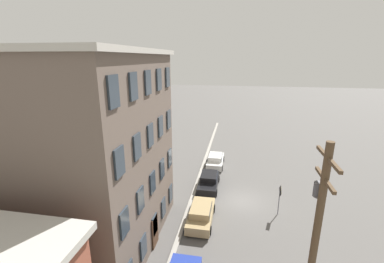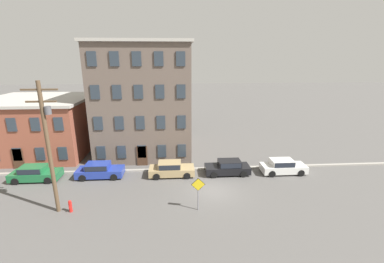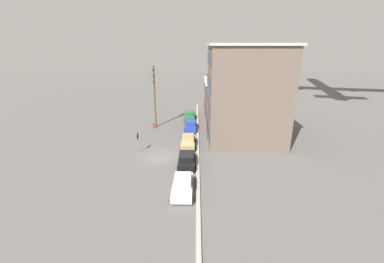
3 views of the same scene
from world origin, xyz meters
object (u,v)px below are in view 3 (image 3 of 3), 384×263
car_green (190,115)px  caution_sign (138,139)px  car_blue (190,125)px  car_tan (188,141)px  car_black (187,159)px  car_white (183,184)px  fire_hydrant (154,125)px  utility_pole (154,94)px

car_green → caution_sign: caution_sign is taller
car_blue → car_tan: size_ratio=1.00×
car_green → car_blue: size_ratio=1.00×
car_tan → car_black: 5.66m
car_blue → car_white: (18.10, -0.30, 0.00)m
car_green → fire_hydrant: car_green is taller
car_blue → fire_hydrant: bearing=-95.4°
car_blue → fire_hydrant: (-0.56, -5.90, -0.27)m
car_black → car_blue: bearing=179.4°
car_tan → caution_sign: caution_sign is taller
car_green → utility_pole: size_ratio=0.45×
car_blue → fire_hydrant: 5.94m
utility_pole → car_green: bearing=129.0°
car_green → utility_pole: (4.40, -5.43, 4.72)m
caution_sign → utility_pole: utility_pole is taller
car_green → car_tan: (12.81, 0.13, 0.00)m
car_black → caution_sign: (-3.55, -6.16, 1.05)m
caution_sign → fire_hydrant: size_ratio=2.78×
car_blue → caution_sign: size_ratio=1.65×
caution_sign → utility_pole: 11.17m
car_black → caution_sign: size_ratio=1.65×
car_blue → caution_sign: 11.06m
car_green → caution_sign: bearing=-21.9°
utility_pole → fire_hydrant: utility_pole is taller
car_tan → car_blue: bearing=178.6°
utility_pole → car_tan: bearing=33.5°
car_blue → utility_pole: (-1.50, -5.73, 4.72)m
car_white → car_tan: bearing=179.3°
car_tan → car_white: 11.19m
car_green → car_black: same height
car_white → caution_sign: (-9.07, -6.00, 1.05)m
car_green → car_tan: 12.81m
car_white → utility_pole: utility_pole is taller
utility_pole → fire_hydrant: 5.08m
car_black → caution_sign: bearing=-119.9°
car_tan → caution_sign: (2.11, -6.13, 1.05)m
car_white → fire_hydrant: bearing=-163.3°
car_tan → fire_hydrant: 9.42m
car_tan → utility_pole: utility_pole is taller
caution_sign → fire_hydrant: (-9.59, 0.39, -1.31)m
car_green → car_white: bearing=-0.0°
car_tan → car_white: size_ratio=1.00×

